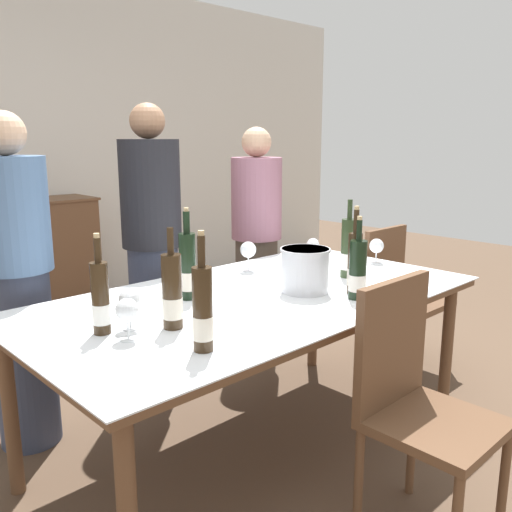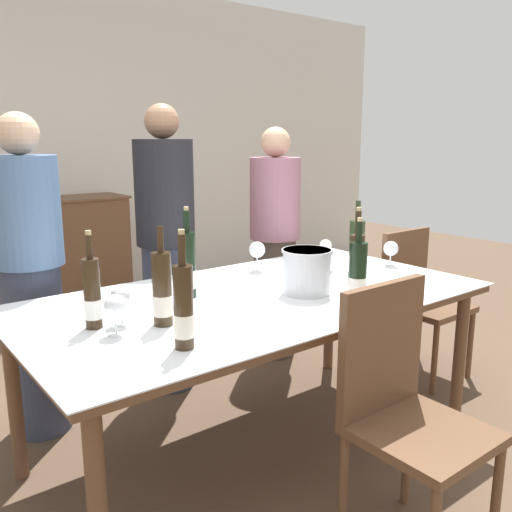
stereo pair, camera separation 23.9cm
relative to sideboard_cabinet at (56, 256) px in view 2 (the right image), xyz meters
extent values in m
plane|color=brown|center=(0.03, -2.70, -0.48)|extent=(12.00, 12.00, 0.00)
cube|color=silver|center=(0.03, 0.29, 0.92)|extent=(8.00, 0.10, 2.80)
cube|color=brown|center=(0.00, 0.00, -0.01)|extent=(1.17, 0.44, 0.95)
cube|color=brown|center=(0.00, 0.00, 0.47)|extent=(1.21, 0.46, 0.02)
cylinder|color=brown|center=(0.98, -3.16, -0.13)|extent=(0.06, 0.06, 0.72)
cylinder|color=brown|center=(-0.91, -2.24, -0.13)|extent=(0.06, 0.06, 0.72)
cylinder|color=brown|center=(0.98, -2.24, -0.13)|extent=(0.06, 0.06, 0.72)
cube|color=brown|center=(0.03, -2.70, 0.25)|extent=(2.05, 1.07, 0.04)
cube|color=white|center=(0.03, -2.70, 0.27)|extent=(2.08, 1.10, 0.01)
cylinder|color=silver|center=(0.24, -2.81, 0.38)|extent=(0.22, 0.22, 0.20)
cylinder|color=silver|center=(0.24, -2.81, 0.47)|extent=(0.23, 0.23, 0.01)
cylinder|color=#28381E|center=(0.60, -2.79, 0.42)|extent=(0.08, 0.08, 0.30)
cylinder|color=white|center=(0.60, -2.79, 0.36)|extent=(0.08, 0.08, 0.08)
cylinder|color=#28381E|center=(0.60, -2.79, 0.62)|extent=(0.02, 0.02, 0.10)
cylinder|color=#332314|center=(-0.54, -3.05, 0.42)|extent=(0.07, 0.07, 0.28)
cylinder|color=silver|center=(-0.54, -3.05, 0.36)|extent=(0.07, 0.07, 0.08)
cylinder|color=#332314|center=(-0.54, -3.05, 0.61)|extent=(0.03, 0.03, 0.10)
cylinder|color=tan|center=(-0.54, -3.05, 0.67)|extent=(0.02, 0.02, 0.02)
cylinder|color=#332314|center=(-0.48, -2.80, 0.41)|extent=(0.07, 0.07, 0.28)
cylinder|color=silver|center=(-0.48, -2.80, 0.35)|extent=(0.08, 0.08, 0.08)
cylinder|color=#332314|center=(-0.48, -2.80, 0.60)|extent=(0.02, 0.02, 0.10)
cylinder|color=black|center=(0.32, -3.04, 0.41)|extent=(0.08, 0.08, 0.26)
cylinder|color=white|center=(0.32, -3.04, 0.35)|extent=(0.08, 0.08, 0.07)
cylinder|color=black|center=(0.32, -3.04, 0.58)|extent=(0.02, 0.02, 0.09)
cylinder|color=tan|center=(0.32, -3.04, 0.63)|extent=(0.02, 0.02, 0.02)
cylinder|color=#332314|center=(0.37, -2.99, 0.41)|extent=(0.06, 0.06, 0.28)
cylinder|color=silver|center=(0.37, -2.99, 0.35)|extent=(0.06, 0.06, 0.08)
cylinder|color=#332314|center=(0.37, -2.99, 0.61)|extent=(0.02, 0.02, 0.11)
cylinder|color=tan|center=(0.37, -2.99, 0.67)|extent=(0.02, 0.02, 0.02)
cylinder|color=black|center=(-0.22, -2.53, 0.42)|extent=(0.07, 0.07, 0.29)
cylinder|color=silver|center=(-0.22, -2.53, 0.36)|extent=(0.07, 0.07, 0.08)
cylinder|color=black|center=(-0.22, -2.53, 0.61)|extent=(0.03, 0.03, 0.10)
cylinder|color=tan|center=(-0.22, -2.53, 0.67)|extent=(0.02, 0.02, 0.02)
cylinder|color=#332314|center=(-0.70, -2.67, 0.41)|extent=(0.06, 0.06, 0.26)
cylinder|color=white|center=(-0.70, -2.67, 0.35)|extent=(0.06, 0.06, 0.07)
cylinder|color=#332314|center=(-0.70, -2.67, 0.58)|extent=(0.02, 0.02, 0.09)
cylinder|color=tan|center=(-0.70, -2.67, 0.63)|extent=(0.02, 0.02, 0.02)
cylinder|color=white|center=(0.97, -2.70, 0.28)|extent=(0.07, 0.07, 0.00)
cylinder|color=white|center=(0.97, -2.70, 0.31)|extent=(0.01, 0.01, 0.06)
sphere|color=white|center=(0.97, -2.70, 0.37)|extent=(0.08, 0.08, 0.08)
cylinder|color=white|center=(-0.61, -2.71, 0.28)|extent=(0.06, 0.06, 0.00)
cylinder|color=white|center=(-0.61, -2.71, 0.32)|extent=(0.01, 0.01, 0.08)
sphere|color=white|center=(-0.61, -2.71, 0.39)|extent=(0.08, 0.08, 0.08)
cylinder|color=white|center=(0.62, -2.57, 0.28)|extent=(0.07, 0.07, 0.00)
cylinder|color=white|center=(0.62, -2.57, 0.31)|extent=(0.01, 0.01, 0.06)
sphere|color=white|center=(0.62, -2.57, 0.37)|extent=(0.07, 0.07, 0.07)
cylinder|color=white|center=(0.73, -2.44, 0.28)|extent=(0.06, 0.06, 0.00)
cylinder|color=white|center=(0.73, -2.44, 0.32)|extent=(0.01, 0.01, 0.07)
sphere|color=white|center=(0.73, -2.44, 0.38)|extent=(0.07, 0.07, 0.07)
cylinder|color=white|center=(-0.67, -2.79, 0.28)|extent=(0.06, 0.06, 0.00)
cylinder|color=white|center=(-0.67, -2.79, 0.32)|extent=(0.01, 0.01, 0.08)
sphere|color=white|center=(-0.67, -2.79, 0.39)|extent=(0.08, 0.08, 0.08)
cylinder|color=white|center=(0.32, -2.34, 0.28)|extent=(0.07, 0.07, 0.00)
cylinder|color=white|center=(0.32, -2.34, 0.32)|extent=(0.01, 0.01, 0.08)
sphere|color=white|center=(0.32, -2.34, 0.39)|extent=(0.09, 0.09, 0.09)
cylinder|color=brown|center=(1.18, -2.89, -0.27)|extent=(0.03, 0.03, 0.42)
cylinder|color=brown|center=(1.55, -2.89, -0.27)|extent=(0.03, 0.03, 0.42)
cylinder|color=brown|center=(1.18, -2.52, -0.27)|extent=(0.03, 0.03, 0.42)
cylinder|color=brown|center=(1.55, -2.52, -0.27)|extent=(0.03, 0.03, 0.42)
cube|color=brown|center=(1.37, -2.70, -0.04)|extent=(0.42, 0.42, 0.04)
cube|color=brown|center=(1.37, -2.51, 0.19)|extent=(0.42, 0.04, 0.43)
cylinder|color=brown|center=(0.27, -3.75, -0.27)|extent=(0.03, 0.03, 0.44)
cylinder|color=brown|center=(-0.10, -3.38, -0.27)|extent=(0.03, 0.03, 0.44)
cylinder|color=brown|center=(0.27, -3.38, -0.27)|extent=(0.03, 0.03, 0.44)
cube|color=brown|center=(0.08, -3.57, -0.03)|extent=(0.42, 0.42, 0.04)
cube|color=brown|center=(0.08, -3.37, 0.23)|extent=(0.42, 0.04, 0.48)
cylinder|color=#383F56|center=(-0.71, -1.89, -0.06)|extent=(0.28, 0.28, 0.86)
cylinder|color=#4C6B93|center=(-0.71, -1.89, 0.63)|extent=(0.33, 0.33, 0.52)
sphere|color=#DBAD89|center=(-0.71, -1.89, 0.99)|extent=(0.20, 0.20, 0.20)
cylinder|color=#383F56|center=(0.05, -1.84, -0.05)|extent=(0.28, 0.28, 0.86)
cylinder|color=black|center=(0.05, -1.84, 0.67)|extent=(0.33, 0.33, 0.59)
sphere|color=#A37556|center=(0.05, -1.84, 1.06)|extent=(0.19, 0.19, 0.19)
cylinder|color=#51473D|center=(0.86, -1.85, -0.08)|extent=(0.28, 0.28, 0.80)
cylinder|color=#9E667A|center=(0.86, -1.85, 0.58)|extent=(0.33, 0.33, 0.53)
sphere|color=#DBAD89|center=(0.86, -1.85, 0.94)|extent=(0.19, 0.19, 0.19)
camera|label=1|loc=(-1.58, -4.39, 0.96)|focal=38.00mm
camera|label=2|loc=(-1.40, -4.54, 0.96)|focal=38.00mm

